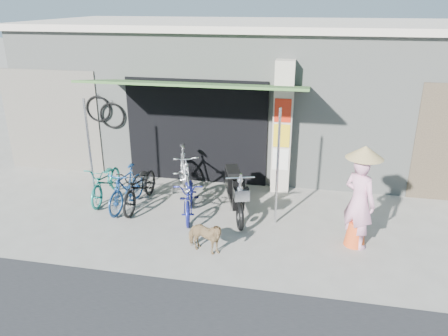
% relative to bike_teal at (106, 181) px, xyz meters
% --- Properties ---
extents(ground, '(80.00, 80.00, 0.00)m').
position_rel_bike_teal_xyz_m(ground, '(2.90, -1.14, -0.42)').
color(ground, gray).
rests_on(ground, ground).
extents(bicycle_shop, '(12.30, 5.30, 3.66)m').
position_rel_bike_teal_xyz_m(bicycle_shop, '(2.90, 3.95, 1.41)').
color(bicycle_shop, gray).
rests_on(bicycle_shop, ground).
extents(shop_pillar, '(0.42, 0.44, 3.00)m').
position_rel_bike_teal_xyz_m(shop_pillar, '(3.75, 1.31, 1.08)').
color(shop_pillar, '#BDB2A2').
rests_on(shop_pillar, ground).
extents(awning, '(4.60, 1.88, 2.72)m').
position_rel_bike_teal_xyz_m(awning, '(2.00, 0.49, 2.09)').
color(awning, '#355B28').
rests_on(awning, ground).
extents(neighbour_left, '(2.60, 0.06, 2.60)m').
position_rel_bike_teal_xyz_m(neighbour_left, '(-2.10, 1.45, 0.88)').
color(neighbour_left, '#6B665B').
rests_on(neighbour_left, ground).
extents(bike_teal, '(0.67, 1.64, 0.84)m').
position_rel_bike_teal_xyz_m(bike_teal, '(0.00, 0.00, 0.00)').
color(bike_teal, '#1A7567').
rests_on(bike_teal, ground).
extents(bike_blue, '(0.57, 1.54, 0.91)m').
position_rel_bike_teal_xyz_m(bike_blue, '(0.63, -0.32, 0.03)').
color(bike_blue, navy).
rests_on(bike_blue, ground).
extents(bike_black, '(0.61, 1.72, 0.90)m').
position_rel_bike_teal_xyz_m(bike_black, '(0.87, -0.17, 0.03)').
color(bike_black, black).
rests_on(bike_black, ground).
extents(bike_silver, '(1.21, 1.95, 1.14)m').
position_rel_bike_teal_xyz_m(bike_silver, '(1.68, 0.49, 0.15)').
color(bike_silver, '#B9BABE').
rests_on(bike_silver, ground).
extents(bike_navy, '(0.90, 1.68, 0.84)m').
position_rel_bike_teal_xyz_m(bike_navy, '(2.03, -0.39, -0.00)').
color(bike_navy, navy).
rests_on(bike_navy, ground).
extents(street_dog, '(0.80, 0.52, 0.63)m').
position_rel_bike_teal_xyz_m(street_dog, '(2.68, -1.74, -0.11)').
color(street_dog, tan).
rests_on(street_dog, ground).
extents(moped, '(0.82, 1.89, 1.10)m').
position_rel_bike_teal_xyz_m(moped, '(2.92, -0.10, 0.08)').
color(moped, black).
rests_on(moped, ground).
extents(nun, '(0.74, 0.73, 1.91)m').
position_rel_bike_teal_xyz_m(nun, '(5.30, -0.94, 0.51)').
color(nun, pink).
rests_on(nun, ground).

